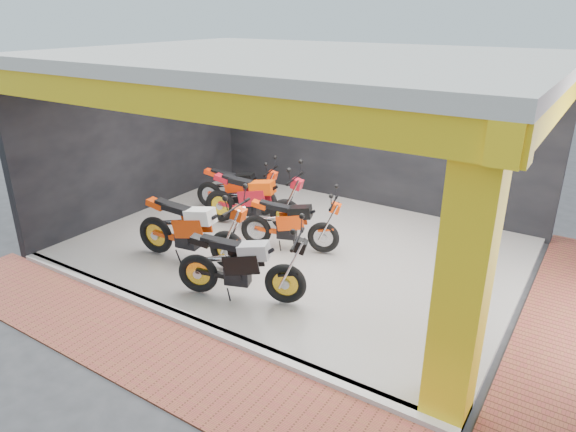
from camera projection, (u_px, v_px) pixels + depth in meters
ground at (232, 295)px, 8.43m from camera, size 80.00×80.00×0.00m
showroom_floor at (297, 248)px, 9.97m from camera, size 8.00×6.00×0.10m
showroom_ceiling at (298, 58)px, 8.65m from camera, size 8.40×6.40×0.20m
back_wall at (369, 133)px, 11.75m from camera, size 8.20×0.20×3.50m
left_wall at (141, 136)px, 11.41m from camera, size 0.20×6.20×3.50m
corner_column at (464, 280)px, 5.30m from camera, size 0.50×0.50×3.50m
header_beam_front at (171, 100)px, 6.42m from camera, size 8.40×0.30×0.40m
header_beam_right at (556, 96)px, 6.74m from camera, size 0.30×6.40×0.40m
floor_kerb at (189, 322)px, 7.62m from camera, size 8.00×0.20×0.10m
paver_front at (150, 351)px, 7.02m from camera, size 9.00×1.40×0.03m
paver_right at (572, 326)px, 7.56m from camera, size 1.40×7.00×0.03m
moto_hero at (227, 232)px, 8.77m from camera, size 2.49×1.22×1.46m
moto_row_a at (285, 265)px, 7.74m from camera, size 2.35×1.51×1.35m
moto_row_b at (324, 223)px, 9.43m from camera, size 2.16×1.34×1.24m
moto_row_c at (286, 200)px, 10.32m from camera, size 2.45×1.30×1.42m
moto_row_d at (264, 189)px, 11.22m from camera, size 2.18×1.24×1.26m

